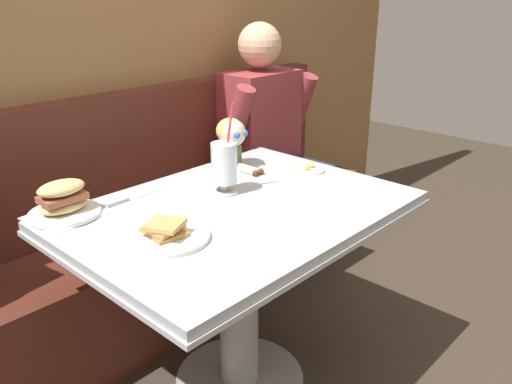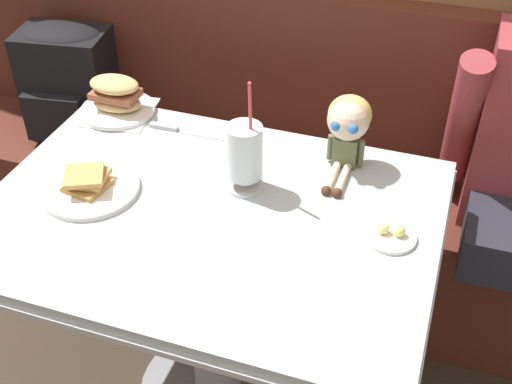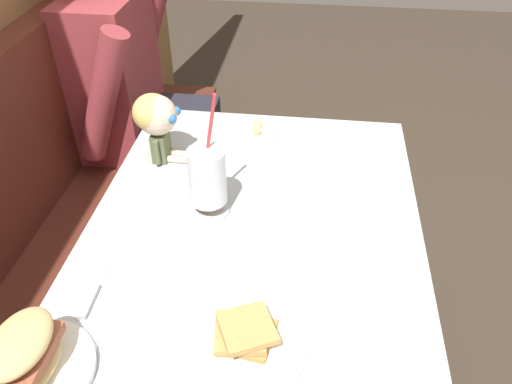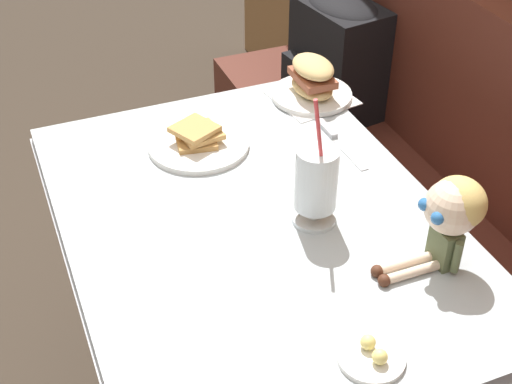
{
  "view_description": "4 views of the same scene",
  "coord_description": "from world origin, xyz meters",
  "px_view_note": "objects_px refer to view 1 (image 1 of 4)",
  "views": [
    {
      "loc": [
        -1.11,
        -0.95,
        1.41
      ],
      "look_at": [
        0.05,
        0.15,
        0.78
      ],
      "focal_mm": 36.68,
      "sensor_mm": 36.0,
      "label": 1
    },
    {
      "loc": [
        0.51,
        -0.96,
        1.76
      ],
      "look_at": [
        0.11,
        0.22,
        0.79
      ],
      "focal_mm": 46.36,
      "sensor_mm": 36.0,
      "label": 2
    },
    {
      "loc": [
        -0.89,
        0.06,
        1.56
      ],
      "look_at": [
        0.1,
        0.19,
        0.77
      ],
      "focal_mm": 35.59,
      "sensor_mm": 36.0,
      "label": 3
    },
    {
      "loc": [
        1.13,
        -0.28,
        1.73
      ],
      "look_at": [
        0.06,
        0.16,
        0.86
      ],
      "focal_mm": 50.88,
      "sensor_mm": 36.0,
      "label": 4
    }
  ],
  "objects_px": {
    "milkshake_glass": "(224,165)",
    "butter_saucer": "(309,169)",
    "sandwich_plate": "(63,202)",
    "seated_doll": "(232,136)",
    "toast_plate": "(166,235)",
    "butter_knife": "(126,200)",
    "diner_patron": "(265,130)"
  },
  "relations": [
    {
      "from": "butter_knife",
      "to": "diner_patron",
      "type": "height_order",
      "value": "diner_patron"
    },
    {
      "from": "diner_patron",
      "to": "toast_plate",
      "type": "bearing_deg",
      "value": -150.99
    },
    {
      "from": "sandwich_plate",
      "to": "butter_knife",
      "type": "height_order",
      "value": "sandwich_plate"
    },
    {
      "from": "toast_plate",
      "to": "butter_knife",
      "type": "bearing_deg",
      "value": 75.33
    },
    {
      "from": "butter_knife",
      "to": "diner_patron",
      "type": "relative_size",
      "value": 0.29
    },
    {
      "from": "toast_plate",
      "to": "seated_doll",
      "type": "xyz_separation_m",
      "value": [
        0.58,
        0.32,
        0.11
      ]
    },
    {
      "from": "butter_saucer",
      "to": "toast_plate",
      "type": "bearing_deg",
      "value": -174.91
    },
    {
      "from": "sandwich_plate",
      "to": "diner_patron",
      "type": "distance_m",
      "value": 1.23
    },
    {
      "from": "milkshake_glass",
      "to": "butter_knife",
      "type": "height_order",
      "value": "milkshake_glass"
    },
    {
      "from": "butter_knife",
      "to": "seated_doll",
      "type": "height_order",
      "value": "seated_doll"
    },
    {
      "from": "seated_doll",
      "to": "diner_patron",
      "type": "bearing_deg",
      "value": 29.21
    },
    {
      "from": "milkshake_glass",
      "to": "butter_saucer",
      "type": "distance_m",
      "value": 0.4
    },
    {
      "from": "sandwich_plate",
      "to": "seated_doll",
      "type": "xyz_separation_m",
      "value": [
        0.7,
        -0.04,
        0.08
      ]
    },
    {
      "from": "diner_patron",
      "to": "butter_saucer",
      "type": "bearing_deg",
      "value": -122.62
    },
    {
      "from": "seated_doll",
      "to": "butter_knife",
      "type": "bearing_deg",
      "value": 179.02
    },
    {
      "from": "butter_saucer",
      "to": "butter_knife",
      "type": "relative_size",
      "value": 0.51
    },
    {
      "from": "milkshake_glass",
      "to": "sandwich_plate",
      "type": "xyz_separation_m",
      "value": [
        -0.48,
        0.22,
        -0.06
      ]
    },
    {
      "from": "sandwich_plate",
      "to": "butter_saucer",
      "type": "xyz_separation_m",
      "value": [
        0.86,
        -0.3,
        -0.04
      ]
    },
    {
      "from": "toast_plate",
      "to": "diner_patron",
      "type": "distance_m",
      "value": 1.25
    },
    {
      "from": "toast_plate",
      "to": "butter_saucer",
      "type": "relative_size",
      "value": 2.08
    },
    {
      "from": "butter_saucer",
      "to": "seated_doll",
      "type": "distance_m",
      "value": 0.33
    },
    {
      "from": "sandwich_plate",
      "to": "butter_knife",
      "type": "relative_size",
      "value": 0.96
    },
    {
      "from": "seated_doll",
      "to": "butter_saucer",
      "type": "bearing_deg",
      "value": -56.81
    },
    {
      "from": "milkshake_glass",
      "to": "butter_saucer",
      "type": "bearing_deg",
      "value": -10.87
    },
    {
      "from": "milkshake_glass",
      "to": "seated_doll",
      "type": "xyz_separation_m",
      "value": [
        0.22,
        0.18,
        0.03
      ]
    },
    {
      "from": "toast_plate",
      "to": "seated_doll",
      "type": "bearing_deg",
      "value": 28.83
    },
    {
      "from": "toast_plate",
      "to": "butter_knife",
      "type": "height_order",
      "value": "toast_plate"
    },
    {
      "from": "toast_plate",
      "to": "sandwich_plate",
      "type": "relative_size",
      "value": 1.1
    },
    {
      "from": "toast_plate",
      "to": "butter_knife",
      "type": "relative_size",
      "value": 1.06
    },
    {
      "from": "sandwich_plate",
      "to": "butter_saucer",
      "type": "height_order",
      "value": "sandwich_plate"
    },
    {
      "from": "milkshake_glass",
      "to": "butter_saucer",
      "type": "xyz_separation_m",
      "value": [
        0.38,
        -0.07,
        -0.09
      ]
    },
    {
      "from": "sandwich_plate",
      "to": "seated_doll",
      "type": "height_order",
      "value": "seated_doll"
    }
  ]
}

